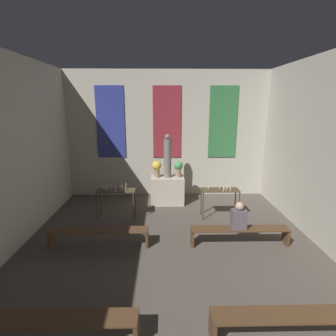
{
  "coord_description": "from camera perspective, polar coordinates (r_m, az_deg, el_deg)",
  "views": [
    {
      "loc": [
        -0.16,
        1.22,
        3.39
      ],
      "look_at": [
        0.0,
        9.08,
        1.47
      ],
      "focal_mm": 28.0,
      "sensor_mm": 36.0,
      "label": 1
    }
  ],
  "objects": [
    {
      "name": "candle_rack_left",
      "position": [
        8.04,
        -11.22,
        -5.67
      ],
      "size": [
        1.13,
        0.46,
        1.09
      ],
      "color": "#473823",
      "rests_on": "ground_plane"
    },
    {
      "name": "flower_vase_left",
      "position": [
        8.91,
        -2.46,
        0.09
      ],
      "size": [
        0.31,
        0.31,
        0.56
      ],
      "color": "#937A5B",
      "rests_on": "altar"
    },
    {
      "name": "altar",
      "position": [
        9.14,
        -0.1,
        -4.86
      ],
      "size": [
        1.13,
        0.67,
        0.95
      ],
      "color": "#BCB29E",
      "rests_on": "ground_plane"
    },
    {
      "name": "flower_vase_right",
      "position": [
        8.93,
        2.25,
        0.11
      ],
      "size": [
        0.31,
        0.31,
        0.56
      ],
      "color": "#937A5B",
      "rests_on": "altar"
    },
    {
      "name": "candle_rack_right",
      "position": [
        8.1,
        11.27,
        -5.52
      ],
      "size": [
        1.13,
        0.46,
        1.09
      ],
      "color": "#473823",
      "rests_on": "ground_plane"
    },
    {
      "name": "wall_back",
      "position": [
        9.71,
        -0.22,
        7.38
      ],
      "size": [
        7.5,
        0.16,
        4.58
      ],
      "color": "#B2AD9E",
      "rests_on": "ground_plane"
    },
    {
      "name": "statue",
      "position": [
        8.83,
        -0.11,
        2.36
      ],
      "size": [
        0.25,
        0.25,
        1.48
      ],
      "color": "slate",
      "rests_on": "altar"
    },
    {
      "name": "pew_back_right",
      "position": [
        6.85,
        15.32,
        -13.31
      ],
      "size": [
        2.39,
        0.36,
        0.43
      ],
      "color": "#4C331E",
      "rests_on": "ground_plane"
    },
    {
      "name": "pew_back_left",
      "position": [
        6.77,
        -14.78,
        -13.61
      ],
      "size": [
        2.39,
        0.36,
        0.43
      ],
      "color": "#4C331E",
      "rests_on": "ground_plane"
    },
    {
      "name": "pew_second_left",
      "position": [
        4.65,
        -23.46,
        -28.71
      ],
      "size": [
        2.39,
        0.36,
        0.43
      ],
      "color": "#4C331E",
      "rests_on": "ground_plane"
    },
    {
      "name": "pew_second_right",
      "position": [
        4.77,
        25.48,
        -27.72
      ],
      "size": [
        2.39,
        0.36,
        0.43
      ],
      "color": "#4C331E",
      "rests_on": "ground_plane"
    },
    {
      "name": "person_seated",
      "position": [
        6.67,
        15.15,
        -10.27
      ],
      "size": [
        0.36,
        0.24,
        0.68
      ],
      "color": "#564C56",
      "rests_on": "pew_back_right"
    }
  ]
}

